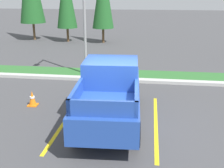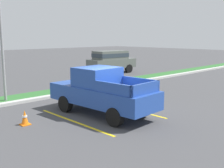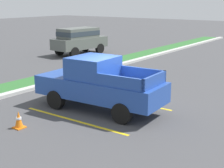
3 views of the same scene
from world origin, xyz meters
name	(u,v)px [view 1 (image 1 of 3)]	position (x,y,z in m)	size (l,w,h in m)	color
ground_plane	(118,128)	(0.00, 0.00, 0.00)	(120.00, 120.00, 0.00)	#424244
parking_line_near	(67,119)	(-1.85, 0.44, 0.00)	(0.12, 4.80, 0.01)	yellow
parking_line_far	(156,124)	(1.25, 0.44, 0.00)	(0.12, 4.80, 0.01)	yellow
curb_strip	(129,80)	(0.00, 5.00, 0.07)	(56.00, 0.40, 0.15)	#B2B2AD
grass_median	(131,75)	(0.00, 6.10, 0.03)	(56.00, 1.80, 0.06)	#2D662D
pickup_truck_main	(110,92)	(-0.30, 0.49, 1.04)	(2.19, 5.32, 2.10)	black
street_light	(83,5)	(-2.37, 5.73, 3.59)	(0.24, 1.49, 6.10)	gray
traffic_cone	(32,98)	(-3.50, 1.44, 0.29)	(0.36, 0.36, 0.60)	orange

